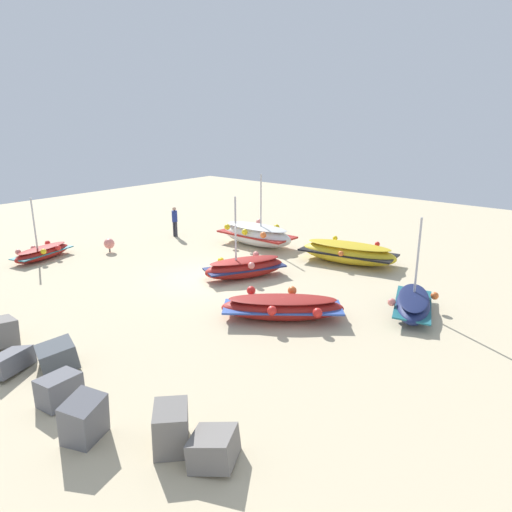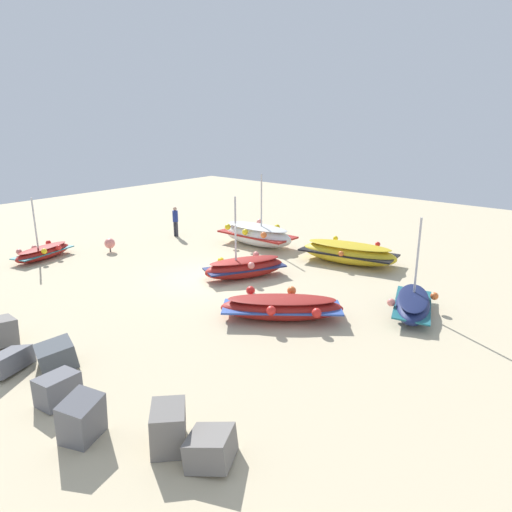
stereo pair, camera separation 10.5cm
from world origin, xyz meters
TOP-DOWN VIEW (x-y plane):
  - ground_plane at (0.00, 0.00)m, footprint 50.92×50.92m
  - fishing_boat_0 at (-3.61, -5.92)m, footprint 4.95×2.73m
  - fishing_boat_1 at (-5.09, 1.39)m, footprint 4.39×3.94m
  - fishing_boat_2 at (-8.48, -1.98)m, footprint 2.36×3.61m
  - fishing_boat_3 at (8.40, 3.30)m, footprint 1.83×3.31m
  - fishing_boat_4 at (1.89, -5.57)m, footprint 4.51×2.34m
  - fishing_boat_5 at (-1.17, -1.08)m, footprint 2.75×3.85m
  - person_walking at (6.84, -4.01)m, footprint 0.32×0.32m
  - mooring_buoy_0 at (6.96, 0.40)m, footprint 0.54×0.54m

SIDE VIEW (x-z plane):
  - ground_plane at x=0.00m, z-range 0.00..0.00m
  - fishing_boat_3 at x=8.40m, z-range -1.21..1.93m
  - fishing_boat_2 at x=-8.48m, z-range -1.38..2.15m
  - fishing_boat_1 at x=-5.09m, z-range -0.03..0.90m
  - mooring_buoy_0 at x=6.96m, z-range 0.09..0.82m
  - fishing_boat_5 at x=-1.17m, z-range -1.35..2.31m
  - fishing_boat_0 at x=-3.61m, z-range 0.00..1.07m
  - fishing_boat_4 at x=1.89m, z-range -1.35..2.60m
  - person_walking at x=6.84m, z-range 0.14..1.90m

